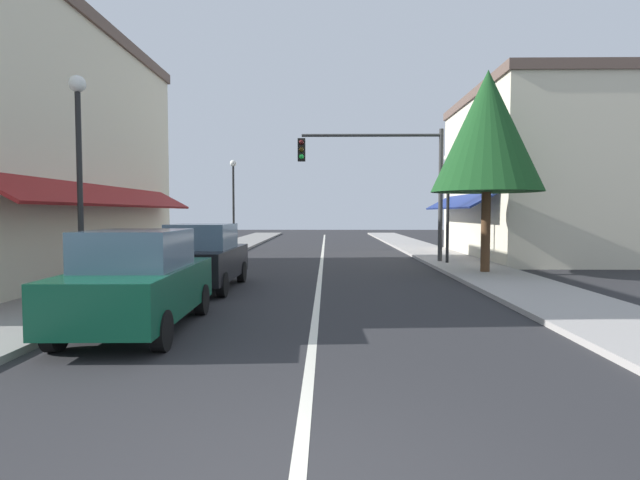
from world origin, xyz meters
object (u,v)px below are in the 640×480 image
street_lamp_left_far (233,190)px  tree_right_near (487,132)px  parked_car_nearest_left (138,281)px  parked_car_second_left (204,257)px  street_lamp_left_near (79,153)px  street_lamp_right_mid (448,189)px  traffic_signal_mast_arm (389,170)px

street_lamp_left_far → tree_right_near: tree_right_near is taller
parked_car_nearest_left → parked_car_second_left: size_ratio=1.01×
street_lamp_left_near → tree_right_near: (10.62, 5.81, 1.36)m
parked_car_nearest_left → street_lamp_right_mid: bearing=52.5°
parked_car_nearest_left → street_lamp_left_near: bearing=131.4°
parked_car_second_left → traffic_signal_mast_arm: size_ratio=0.71×
traffic_signal_mast_arm → tree_right_near: bearing=-52.7°
street_lamp_left_far → traffic_signal_mast_arm: bearing=-44.1°
street_lamp_right_mid → tree_right_near: (0.54, -3.02, 1.75)m
street_lamp_left_far → parked_car_second_left: bearing=-82.7°
street_lamp_left_far → parked_car_nearest_left: bearing=-84.4°
traffic_signal_mast_arm → street_lamp_left_far: size_ratio=1.18×
street_lamp_left_near → street_lamp_right_mid: bearing=41.2°
traffic_signal_mast_arm → tree_right_near: (2.77, -3.63, 0.96)m
parked_car_nearest_left → street_lamp_right_mid: (8.00, 11.05, 2.10)m
parked_car_second_left → street_lamp_left_near: street_lamp_left_near is taller
parked_car_nearest_left → tree_right_near: 12.34m
parked_car_nearest_left → parked_car_second_left: bearing=88.9°
tree_right_near → parked_car_second_left: bearing=-159.7°
street_lamp_right_mid → traffic_signal_mast_arm: bearing=164.6°
street_lamp_left_near → tree_right_near: bearing=28.7°
traffic_signal_mast_arm → street_lamp_right_mid: bearing=-15.4°
parked_car_nearest_left → traffic_signal_mast_arm: bearing=62.0°
tree_right_near → traffic_signal_mast_arm: bearing=127.3°
street_lamp_left_far → tree_right_near: (10.40, -11.02, 1.40)m
street_lamp_right_mid → street_lamp_left_far: size_ratio=0.88×
street_lamp_left_near → street_lamp_left_far: (0.22, 16.83, -0.04)m
parked_car_second_left → tree_right_near: 9.93m
parked_car_second_left → tree_right_near: bearing=20.7°
street_lamp_left_near → parked_car_second_left: bearing=52.2°
parked_car_nearest_left → street_lamp_left_near: (-2.08, 2.23, 2.48)m
street_lamp_right_mid → tree_right_near: tree_right_near is taller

